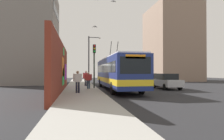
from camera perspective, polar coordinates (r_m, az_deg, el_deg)
name	(u,v)px	position (r m, az deg, el deg)	size (l,w,h in m)	color
ground_plane	(97,89)	(20.45, -4.52, -5.49)	(80.00, 80.00, 0.00)	#232326
sidewalk_slab	(81,88)	(20.35, -9.03, -5.29)	(48.00, 3.20, 0.15)	#9E9B93
graffiti_wall	(60,68)	(16.26, -14.89, 0.54)	(13.81, 0.32, 4.11)	maroon
building_far_left	(28,38)	(31.86, -23.34, 8.57)	(9.26, 8.07, 13.62)	gray
building_far_right	(171,44)	(42.07, 16.94, 7.24)	(10.71, 8.55, 14.99)	gray
city_bus	(117,72)	(18.82, 1.50, -0.58)	(12.21, 2.55, 4.91)	navy
parked_car_silver	(166,81)	(20.74, 15.61, -3.10)	(4.09, 1.74, 1.58)	#B7B7BC
parked_car_red	(148,79)	(25.67, 10.40, -2.64)	(4.31, 1.75, 1.58)	#B21E19
pedestrian_near_wall	(78,80)	(14.97, -10.06, -2.89)	(0.22, 0.67, 1.67)	#1E1E2D
pedestrian_midblock	(86,77)	(22.16, -7.63, -2.08)	(0.23, 0.69, 1.73)	#1E1E2D
pedestrian_at_curb	(88,79)	(18.70, -6.94, -2.64)	(0.22, 0.72, 1.59)	#2D3F59
traffic_light	(94,59)	(19.36, -5.24, 3.33)	(0.49, 0.28, 4.35)	#2D382D
street_lamp	(90,56)	(26.90, -6.42, 3.99)	(0.44, 1.74, 6.53)	#4C4C51
flying_pigeons	(97,5)	(19.95, -4.34, 18.43)	(7.23, 4.27, 2.99)	slate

